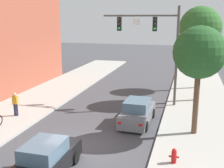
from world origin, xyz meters
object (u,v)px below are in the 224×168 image
object	(u,v)px
traffic_signal_mast	(156,38)
street_tree_nearest	(199,53)
street_tree_third	(202,27)
car_lead_grey	(137,112)
street_tree_second	(200,28)
car_following_black	(46,160)
pedestrian_sidewalk_left_walker	(15,103)
fire_hydrant	(174,156)

from	to	relation	value
traffic_signal_mast	street_tree_nearest	distance (m)	6.15
traffic_signal_mast	street_tree_third	size ratio (longest dim) A/B	1.03
car_lead_grey	traffic_signal_mast	bearing A→B (deg)	82.55
street_tree_second	car_following_black	bearing A→B (deg)	-115.54
car_following_black	street_tree_second	distance (m)	15.86
car_following_black	street_tree_third	xyz separation A→B (m)	(6.69, 18.01, 5.21)
street_tree_nearest	street_tree_third	bearing A→B (deg)	88.08
traffic_signal_mast	street_tree_second	world-z (taller)	street_tree_second
car_following_black	pedestrian_sidewalk_left_walker	world-z (taller)	pedestrian_sidewalk_left_walker
car_following_black	street_tree_third	size ratio (longest dim) A/B	0.58
street_tree_nearest	car_following_black	bearing A→B (deg)	-134.92
pedestrian_sidewalk_left_walker	car_following_black	bearing A→B (deg)	-47.75
pedestrian_sidewalk_left_walker	street_tree_second	bearing A→B (deg)	31.20
traffic_signal_mast	street_tree_second	distance (m)	3.78
street_tree_third	fire_hydrant	bearing A→B (deg)	-94.85
fire_hydrant	street_tree_second	xyz separation A→B (m)	(1.09, 11.13, 5.50)
pedestrian_sidewalk_left_walker	street_tree_third	distance (m)	17.75
car_following_black	fire_hydrant	world-z (taller)	car_following_black
traffic_signal_mast	car_lead_grey	world-z (taller)	traffic_signal_mast
car_lead_grey	fire_hydrant	xyz separation A→B (m)	(2.68, -5.07, -0.22)
car_lead_grey	street_tree_third	bearing A→B (deg)	69.27
pedestrian_sidewalk_left_walker	street_tree_second	distance (m)	14.95
car_lead_grey	street_tree_second	bearing A→B (deg)	58.17
traffic_signal_mast	street_tree_second	size ratio (longest dim) A/B	0.99
traffic_signal_mast	car_following_black	distance (m)	12.91
street_tree_second	car_lead_grey	bearing A→B (deg)	-121.83
traffic_signal_mast	street_tree_nearest	size ratio (longest dim) A/B	1.20
pedestrian_sidewalk_left_walker	fire_hydrant	distance (m)	11.64
fire_hydrant	street_tree_nearest	bearing A→B (deg)	76.70
fire_hydrant	street_tree_nearest	xyz separation A→B (m)	(0.93, 3.95, 4.38)
traffic_signal_mast	street_tree_third	bearing A→B (deg)	61.58
street_tree_third	street_tree_second	bearing A→B (deg)	-93.06
fire_hydrant	traffic_signal_mast	bearing A→B (deg)	102.93
car_lead_grey	car_following_black	world-z (taller)	same
car_lead_grey	street_tree_third	distance (m)	12.45
fire_hydrant	street_tree_nearest	distance (m)	5.97
car_lead_grey	street_tree_second	size ratio (longest dim) A/B	0.57
pedestrian_sidewalk_left_walker	street_tree_nearest	distance (m)	12.52
car_following_black	pedestrian_sidewalk_left_walker	xyz separation A→B (m)	(-5.62, 6.19, 0.34)
car_following_black	traffic_signal_mast	bearing A→B (deg)	74.45
car_following_black	street_tree_second	bearing A→B (deg)	64.46
pedestrian_sidewalk_left_walker	street_tree_nearest	bearing A→B (deg)	0.62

